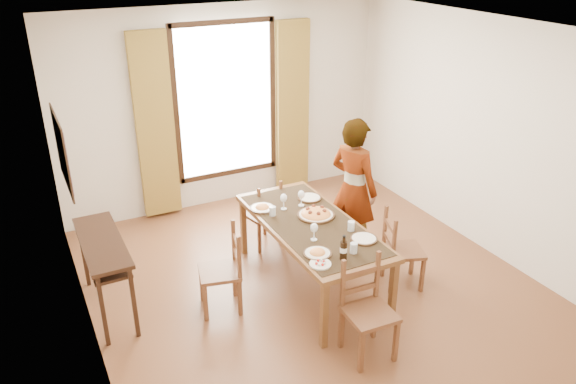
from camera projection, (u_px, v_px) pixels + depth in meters
name	position (u px, v px, depth m)	size (l,w,h in m)	color
ground	(314.00, 287.00, 6.08)	(5.00, 5.00, 0.00)	brown
room_shell	(310.00, 150.00, 5.54)	(4.60, 5.10, 2.74)	beige
console_table	(103.00, 251.00, 5.45)	(0.38, 1.20, 0.80)	black
dining_table	(311.00, 228.00, 5.84)	(0.88, 2.00, 0.76)	brown
chair_west	(223.00, 272.00, 5.58)	(0.48, 0.48, 0.90)	brown
chair_north	(263.00, 216.00, 6.75)	(0.45, 0.45, 0.85)	brown
chair_south	(368.00, 312.00, 4.97)	(0.43, 0.43, 0.93)	brown
chair_east	(401.00, 251.00, 5.97)	(0.50, 0.50, 0.88)	brown
man	(354.00, 189.00, 6.38)	(0.59, 0.71, 1.68)	#92979A
plate_sw	(317.00, 252.00, 5.23)	(0.27, 0.27, 0.05)	silver
plate_se	(364.00, 237.00, 5.48)	(0.27, 0.27, 0.05)	silver
plate_nw	(262.00, 207.00, 6.09)	(0.27, 0.27, 0.05)	silver
plate_ne	(309.00, 197.00, 6.33)	(0.27, 0.27, 0.05)	silver
pasta_platter	(316.00, 212.00, 5.93)	(0.40, 0.40, 0.10)	#D9531B
caprese_plate	(320.00, 263.00, 5.07)	(0.20, 0.20, 0.04)	silver
wine_glass_a	(314.00, 232.00, 5.45)	(0.08, 0.08, 0.18)	white
wine_glass_b	(301.00, 198.00, 6.14)	(0.08, 0.08, 0.18)	white
wine_glass_c	(284.00, 201.00, 6.06)	(0.08, 0.08, 0.18)	white
tumbler_a	(351.00, 226.00, 5.65)	(0.07, 0.07, 0.10)	silver
tumbler_b	(273.00, 211.00, 5.95)	(0.07, 0.07, 0.10)	silver
tumbler_c	(354.00, 248.00, 5.25)	(0.07, 0.07, 0.10)	silver
wine_bottle	(344.00, 247.00, 5.12)	(0.07, 0.07, 0.25)	black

